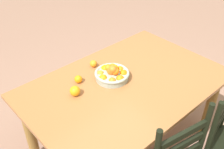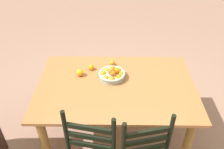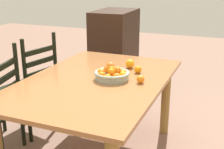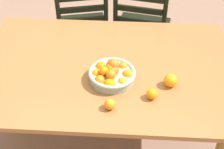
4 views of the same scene
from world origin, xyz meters
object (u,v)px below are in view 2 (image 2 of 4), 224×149
orange_loose_1 (112,63)px  orange_loose_2 (91,67)px  fruit_bowl (112,74)px  orange_loose_0 (80,73)px  dining_table (116,93)px

orange_loose_1 → orange_loose_2: size_ratio=0.98×
fruit_bowl → orange_loose_0: (0.35, -0.03, -0.01)m
dining_table → orange_loose_1: size_ratio=26.07×
orange_loose_1 → orange_loose_0: bearing=30.9°
fruit_bowl → orange_loose_2: 0.27m
dining_table → orange_loose_1: orange_loose_1 is taller
orange_loose_2 → orange_loose_0: bearing=44.8°
dining_table → orange_loose_0: (0.39, -0.15, 0.16)m
fruit_bowl → orange_loose_1: fruit_bowl is taller
dining_table → orange_loose_0: orange_loose_0 is taller
dining_table → orange_loose_1: (0.05, -0.35, 0.15)m
orange_loose_0 → orange_loose_1: bearing=-149.1°
dining_table → orange_loose_2: orange_loose_2 is taller
orange_loose_0 → orange_loose_2: bearing=-135.2°
orange_loose_1 → orange_loose_2: (0.23, 0.09, 0.00)m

